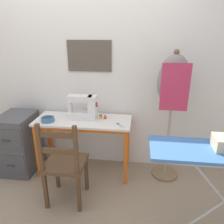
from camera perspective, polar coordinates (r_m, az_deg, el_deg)
ground_plane at (r=2.79m, az=-8.05°, el=-17.56°), size 14.00×14.00×0.00m
wall_back at (r=2.73m, az=-6.60°, el=11.28°), size 10.00×0.07×2.55m
sewing_table at (r=2.64m, az=-7.54°, el=-4.07°), size 1.13×0.45×0.72m
sewing_machine at (r=2.59m, az=-7.32°, el=1.08°), size 0.35×0.16×0.31m
fabric_bowl at (r=2.64m, az=-16.44°, el=-1.82°), size 0.15×0.15×0.05m
scissors at (r=2.44m, az=1.96°, el=-3.35°), size 0.11×0.14×0.01m
thread_spool_near_machine at (r=2.62m, az=-2.94°, el=-1.22°), size 0.04×0.04×0.04m
thread_spool_mid_table at (r=2.60m, az=-1.80°, el=-1.37°), size 0.04×0.04×0.04m
wooden_chair at (r=2.31m, az=-12.31°, el=-13.25°), size 0.40×0.38×0.94m
filing_cabinet at (r=3.01m, az=-23.02°, el=-7.49°), size 0.38×0.50×0.76m
dress_form at (r=2.47m, az=15.64°, el=5.90°), size 0.34×0.32×1.53m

